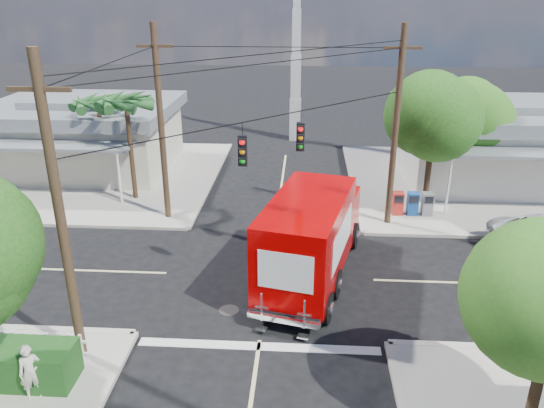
{
  "coord_description": "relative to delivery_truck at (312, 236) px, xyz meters",
  "views": [
    {
      "loc": [
        1.29,
        -17.76,
        10.26
      ],
      "look_at": [
        0.0,
        2.0,
        2.2
      ],
      "focal_mm": 35.0,
      "sensor_mm": 36.0,
      "label": 1
    }
  ],
  "objects": [
    {
      "name": "tree_ne_front",
      "position": [
        5.6,
        6.69,
        3.0
      ],
      "size": [
        4.21,
        4.14,
        6.66
      ],
      "color": "#422D1C",
      "rests_on": "sidewalk_ne"
    },
    {
      "name": "road_markings",
      "position": [
        -1.6,
        -1.54,
        -1.76
      ],
      "size": [
        32.0,
        32.0,
        0.01
      ],
      "color": "beige",
      "rests_on": "ground"
    },
    {
      "name": "tree_ne_back",
      "position": [
        8.2,
        8.89,
        2.42
      ],
      "size": [
        3.77,
        3.66,
        5.82
      ],
      "color": "#422D1C",
      "rests_on": "sidewalk_ne"
    },
    {
      "name": "sidewalk_ne",
      "position": [
        9.27,
        10.81,
        -1.69
      ],
      "size": [
        14.12,
        14.12,
        0.14
      ],
      "color": "#A8A398",
      "rests_on": "ground"
    },
    {
      "name": "radio_tower",
      "position": [
        -1.1,
        19.94,
        3.88
      ],
      "size": [
        0.8,
        0.8,
        17.0
      ],
      "color": "silver",
      "rests_on": "ground"
    },
    {
      "name": "vending_boxes",
      "position": [
        4.9,
        6.14,
        -1.07
      ],
      "size": [
        1.9,
        0.5,
        1.1
      ],
      "color": "red",
      "rests_on": "sidewalk_ne"
    },
    {
      "name": "building_nw",
      "position": [
        -13.6,
        12.4,
        0.46
      ],
      "size": [
        10.8,
        10.2,
        4.3
      ],
      "color": "beige",
      "rests_on": "sidewalk_nw"
    },
    {
      "name": "delivery_truck",
      "position": [
        0.0,
        0.0,
        0.0
      ],
      "size": [
        4.14,
        8.34,
        3.47
      ],
      "color": "black",
      "rests_on": "ground"
    },
    {
      "name": "building_ne",
      "position": [
        10.9,
        11.9,
        0.56
      ],
      "size": [
        11.8,
        10.2,
        4.5
      ],
      "color": "silver",
      "rests_on": "sidewalk_ne"
    },
    {
      "name": "palm_nw_front",
      "position": [
        -9.1,
        7.44,
        3.28
      ],
      "size": [
        3.01,
        3.08,
        5.59
      ],
      "color": "#422D1C",
      "rests_on": "sidewalk_nw"
    },
    {
      "name": "ground",
      "position": [
        -1.6,
        -0.06,
        -1.76
      ],
      "size": [
        120.0,
        120.0,
        0.0
      ],
      "primitive_type": "plane",
      "color": "black",
      "rests_on": "ground"
    },
    {
      "name": "sidewalk_nw",
      "position": [
        -12.48,
        10.81,
        -1.69
      ],
      "size": [
        14.12,
        14.12,
        0.14
      ],
      "color": "#A8A398",
      "rests_on": "ground"
    },
    {
      "name": "palm_nw_back",
      "position": [
        -11.1,
        8.94,
        2.91
      ],
      "size": [
        3.01,
        3.08,
        5.19
      ],
      "color": "#422D1C",
      "rests_on": "sidewalk_nw"
    },
    {
      "name": "utility_poles",
      "position": [
        -3.19,
        1.54,
        2.91
      ],
      "size": [
        12.0,
        10.68,
        9.0
      ],
      "color": "#473321",
      "rests_on": "ground"
    },
    {
      "name": "pedestrian",
      "position": [
        -7.37,
        -7.06,
        -0.82
      ],
      "size": [
        0.7,
        0.64,
        1.6
      ],
      "primitive_type": "imported",
      "rotation": [
        0.0,
        0.0,
        0.56
      ],
      "color": "beige",
      "rests_on": "sidewalk_sw"
    }
  ]
}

